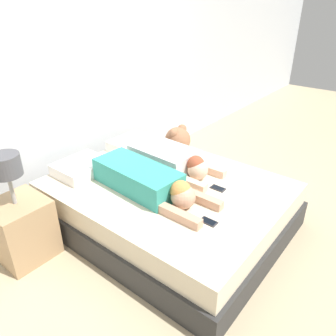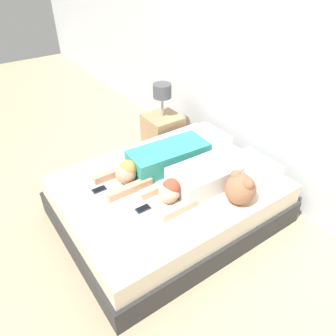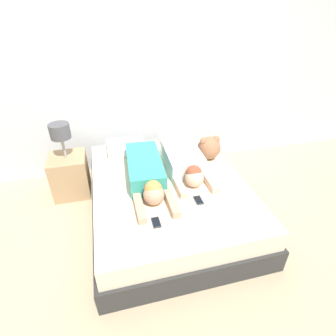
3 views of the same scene
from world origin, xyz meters
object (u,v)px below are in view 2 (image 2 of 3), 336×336
object	(u,v)px
person_right	(196,180)
cell_phone_left	(99,190)
bed	(168,199)
pillow_head_right	(252,167)
nightstand	(163,130)
cell_phone_right	(143,209)
plush_toy	(240,188)
person_left	(159,160)
pillow_head_left	(206,138)

from	to	relation	value
person_right	cell_phone_left	size ratio (longest dim) A/B	7.13
bed	pillow_head_right	bearing A→B (deg)	65.38
nightstand	bed	bearing A→B (deg)	-32.01
cell_phone_right	plush_toy	distance (m)	0.82
person_left	person_right	xyz separation A→B (m)	(0.44, 0.10, -0.00)
pillow_head_left	cell_phone_left	world-z (taller)	pillow_head_left
bed	pillow_head_left	size ratio (longest dim) A/B	4.35
person_left	cell_phone_right	size ratio (longest dim) A/B	9.07
pillow_head_right	nightstand	world-z (taller)	nightstand
person_right	bed	bearing A→B (deg)	-147.47
nightstand	pillow_head_left	bearing A→B (deg)	7.72
cell_phone_left	plush_toy	size ratio (longest dim) A/B	0.45
cell_phone_right	cell_phone_left	bearing A→B (deg)	-157.00
cell_phone_right	pillow_head_left	bearing A→B (deg)	115.17
plush_toy	nightstand	size ratio (longest dim) A/B	0.31
pillow_head_left	nightstand	distance (m)	0.73
person_left	cell_phone_right	world-z (taller)	person_left
bed	cell_phone_right	size ratio (longest dim) A/B	15.79
bed	plush_toy	xyz separation A→B (m)	(0.57, 0.33, 0.36)
person_left	pillow_head_left	bearing A→B (deg)	100.43
person_right	cell_phone_right	distance (m)	0.54
pillow_head_right	person_left	size ratio (longest dim) A/B	0.40
bed	pillow_head_left	bearing A→B (deg)	114.62
bed	person_left	bearing A→B (deg)	166.79
cell_phone_left	nightstand	bearing A→B (deg)	122.74
pillow_head_left	cell_phone_right	bearing A→B (deg)	-64.83
bed	cell_phone_right	bearing A→B (deg)	-63.80
bed	person_left	xyz separation A→B (m)	(-0.21, 0.05, 0.32)
cell_phone_right	person_left	bearing A→B (deg)	132.66
bed	person_right	world-z (taller)	person_right
person_right	plush_toy	world-z (taller)	plush_toy
cell_phone_left	bed	bearing A→B (deg)	66.54
plush_toy	nightstand	xyz separation A→B (m)	(-1.60, 0.32, -0.28)
bed	pillow_head_left	world-z (taller)	pillow_head_left
person_left	cell_phone_left	world-z (taller)	person_left
bed	pillow_head_right	distance (m)	0.86
pillow_head_left	plush_toy	distance (m)	1.00
pillow_head_left	person_left	xyz separation A→B (m)	(0.13, -0.69, 0.05)
pillow_head_right	plush_toy	size ratio (longest dim) A/B	1.64
person_right	nightstand	world-z (taller)	nightstand
bed	cell_phone_right	distance (m)	0.49
person_left	cell_phone_left	xyz separation A→B (m)	(-0.04, -0.62, -0.09)
pillow_head_right	pillow_head_left	bearing A→B (deg)	180.00
pillow_head_left	nightstand	world-z (taller)	nightstand
person_right	cell_phone_right	world-z (taller)	person_right
cell_phone_left	pillow_head_right	bearing A→B (deg)	65.89
pillow_head_right	person_left	bearing A→B (deg)	-128.61
cell_phone_right	plush_toy	bearing A→B (deg)	62.01
pillow_head_left	cell_phone_left	size ratio (longest dim) A/B	3.63
bed	plush_toy	world-z (taller)	plush_toy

